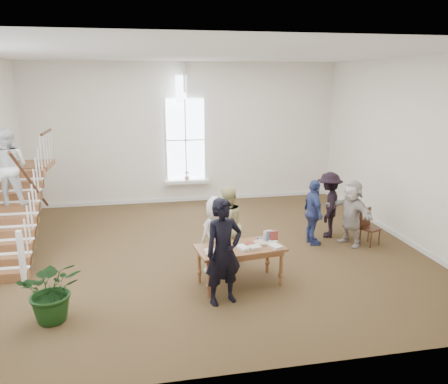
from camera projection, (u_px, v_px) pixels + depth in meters
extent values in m
plane|color=#402E19|center=(207.00, 251.00, 10.40)|extent=(10.00, 10.00, 0.00)
plane|color=white|center=(185.00, 134.00, 14.10)|extent=(10.00, 0.00, 10.00)
plane|color=white|center=(258.00, 219.00, 5.55)|extent=(10.00, 0.00, 10.00)
plane|color=white|center=(407.00, 151.00, 10.74)|extent=(0.00, 9.00, 9.00)
plane|color=white|center=(205.00, 53.00, 9.26)|extent=(10.00, 10.00, 0.00)
cube|color=white|center=(187.00, 181.00, 14.33)|extent=(1.45, 0.28, 0.10)
plane|color=white|center=(186.00, 140.00, 14.10)|extent=(2.60, 0.00, 2.60)
plane|color=white|center=(184.00, 89.00, 13.69)|extent=(0.60, 0.60, 0.85)
cube|color=white|center=(187.00, 199.00, 14.63)|extent=(10.00, 0.04, 0.12)
imported|color=pink|center=(187.00, 176.00, 14.25)|extent=(0.17, 0.17, 0.30)
cube|color=brown|center=(0.00, 277.00, 8.82)|extent=(1.10, 0.30, 0.20)
cube|color=brown|center=(3.00, 261.00, 9.05)|extent=(1.10, 0.30, 0.20)
cube|color=brown|center=(6.00, 247.00, 9.29)|extent=(1.10, 0.30, 0.20)
cube|color=brown|center=(9.00, 234.00, 9.52)|extent=(1.10, 0.30, 0.20)
cube|color=brown|center=(12.00, 221.00, 9.76)|extent=(1.10, 0.30, 0.20)
cube|color=brown|center=(14.00, 208.00, 9.99)|extent=(1.10, 0.30, 0.20)
cube|color=brown|center=(17.00, 196.00, 10.23)|extent=(1.10, 0.30, 0.20)
cube|color=brown|center=(19.00, 185.00, 10.46)|extent=(1.10, 0.30, 0.20)
cube|color=brown|center=(21.00, 174.00, 10.70)|extent=(1.10, 0.30, 0.20)
cube|color=brown|center=(30.00, 166.00, 11.54)|extent=(1.10, 1.20, 0.12)
cube|color=white|center=(22.00, 257.00, 8.65)|extent=(0.10, 0.10, 1.10)
cylinder|color=#3C2210|center=(31.00, 183.00, 9.63)|extent=(0.07, 2.74, 1.86)
imported|color=silver|center=(9.00, 167.00, 9.75)|extent=(0.94, 0.79, 1.72)
cube|color=brown|center=(240.00, 248.00, 8.54)|extent=(1.79, 1.07, 0.05)
cube|color=brown|center=(240.00, 252.00, 8.56)|extent=(1.65, 0.93, 0.10)
cylinder|color=brown|center=(209.00, 279.00, 8.11)|extent=(0.07, 0.07, 0.74)
cylinder|color=brown|center=(281.00, 268.00, 8.57)|extent=(0.07, 0.07, 0.74)
cylinder|color=brown|center=(199.00, 265.00, 8.70)|extent=(0.07, 0.07, 0.74)
cylinder|color=brown|center=(267.00, 256.00, 9.16)|extent=(0.07, 0.07, 0.74)
cube|color=silver|center=(266.00, 241.00, 8.78)|extent=(0.24, 0.29, 0.03)
cube|color=beige|center=(255.00, 247.00, 8.43)|extent=(0.26, 0.23, 0.05)
cube|color=tan|center=(210.00, 253.00, 8.19)|extent=(0.21, 0.21, 0.03)
cube|color=silver|center=(272.00, 241.00, 8.76)|extent=(0.23, 0.29, 0.05)
cube|color=#4C5972|center=(265.00, 240.00, 8.86)|extent=(0.27, 0.33, 0.03)
cube|color=maroon|center=(252.00, 244.00, 8.59)|extent=(0.22, 0.26, 0.04)
cube|color=white|center=(243.00, 248.00, 8.40)|extent=(0.25, 0.32, 0.06)
cube|color=#BFB299|center=(253.00, 246.00, 8.53)|extent=(0.17, 0.30, 0.03)
cube|color=silver|center=(220.00, 251.00, 8.27)|extent=(0.22, 0.25, 0.03)
cube|color=beige|center=(210.00, 250.00, 8.30)|extent=(0.26, 0.25, 0.04)
cube|color=tan|center=(260.00, 243.00, 8.63)|extent=(0.23, 0.26, 0.05)
cube|color=silver|center=(275.00, 246.00, 8.50)|extent=(0.28, 0.34, 0.05)
imported|color=black|center=(224.00, 252.00, 7.78)|extent=(0.82, 0.66, 1.97)
imported|color=silver|center=(217.00, 236.00, 9.03)|extent=(0.96, 0.82, 1.66)
imported|color=#D2C783|center=(227.00, 225.00, 9.55)|extent=(1.05, 0.96, 1.74)
imported|color=#354481|center=(313.00, 213.00, 10.64)|extent=(0.40, 0.95, 1.62)
imported|color=black|center=(329.00, 205.00, 11.16)|extent=(1.06, 1.26, 1.70)
imported|color=beige|center=(351.00, 213.00, 10.61)|extent=(0.96, 1.58, 1.63)
imported|color=black|center=(53.00, 289.00, 7.29)|extent=(1.09, 0.96, 1.12)
cube|color=#3C2210|center=(370.00, 229.00, 10.68)|extent=(0.51, 0.51, 0.05)
cube|color=#3C2210|center=(365.00, 217.00, 10.76)|extent=(0.37, 0.19, 0.46)
cylinder|color=#3C2210|center=(371.00, 240.00, 10.52)|extent=(0.04, 0.04, 0.41)
cylinder|color=#3C2210|center=(379.00, 237.00, 10.70)|extent=(0.04, 0.04, 0.41)
cylinder|color=#3C2210|center=(360.00, 236.00, 10.77)|extent=(0.04, 0.04, 0.41)
cylinder|color=#3C2210|center=(368.00, 234.00, 10.95)|extent=(0.04, 0.04, 0.41)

